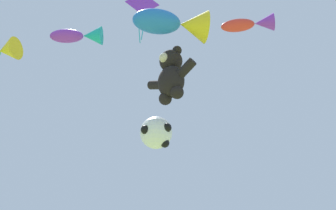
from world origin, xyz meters
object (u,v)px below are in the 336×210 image
Objects in this scene: soccer_ball_kite at (156,133)px; teddy_bear_kite at (171,75)px; fish_kite_violet at (80,36)px; diamond_kite at (142,6)px; fish_kite_cobalt at (175,24)px; fish_kite_crimson at (251,24)px.

teddy_bear_kite is at bearing -13.82° from soccer_ball_kite.
diamond_kite reaches higher than fish_kite_violet.
fish_kite_crimson is at bearing 33.57° from fish_kite_cobalt.
diamond_kite is (-0.95, -0.57, 3.46)m from teddy_bear_kite.
teddy_bear_kite is 1.67m from fish_kite_cobalt.
fish_kite_crimson is at bearing 39.27° from fish_kite_violet.
fish_kite_crimson is 2.41m from fish_kite_cobalt.
teddy_bear_kite is 3.17m from fish_kite_violet.
fish_kite_cobalt reaches higher than soccer_ball_kite.
fish_kite_crimson is at bearing 18.81° from diamond_kite.
fish_kite_violet is 3.45m from diamond_kite.
soccer_ball_kite is 3.93m from fish_kite_violet.
teddy_bear_kite is 1.80× the size of soccer_ball_kite.
diamond_kite is (-1.73, 0.05, 2.12)m from fish_kite_cobalt.
soccer_ball_kite is 3.59m from fish_kite_cobalt.
fish_kite_crimson reaches higher than teddy_bear_kite.
teddy_bear_kite is 0.77× the size of diamond_kite.
diamond_kite reaches higher than fish_kite_cobalt.
diamond_kite is at bearing -161.19° from fish_kite_crimson.
teddy_bear_kite is 2.99m from fish_kite_crimson.
fish_kite_cobalt reaches higher than fish_kite_violet.
teddy_bear_kite is at bearing 141.28° from fish_kite_cobalt.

